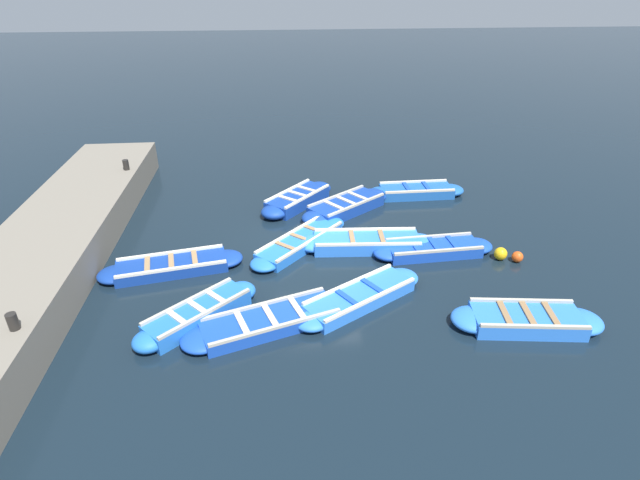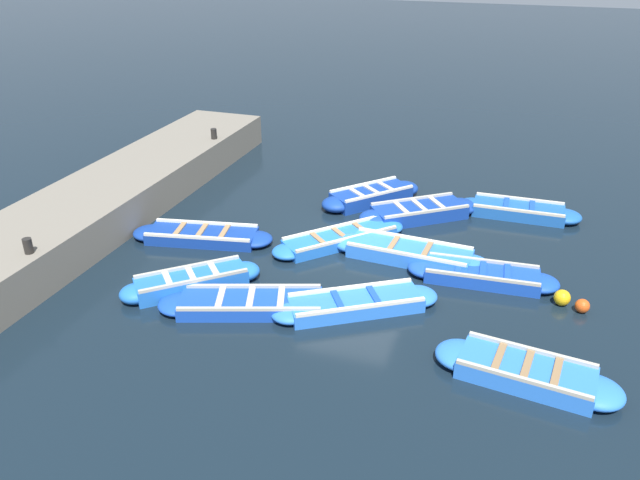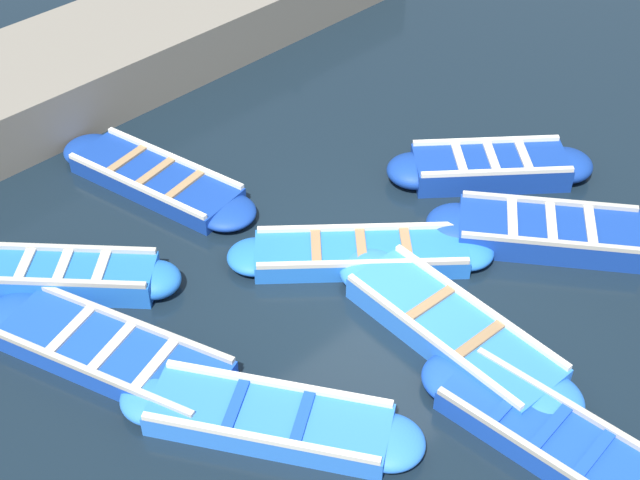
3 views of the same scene
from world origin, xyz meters
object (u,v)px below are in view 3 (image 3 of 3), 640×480
at_px(boat_drifting, 549,233).
at_px(buoy_yellow_far, 485,214).
at_px(boat_tucked, 453,331).
at_px(boat_stern_in, 156,180).
at_px(boat_end_of_row, 65,276).
at_px(boat_near_quay, 269,420).
at_px(boat_centre, 114,355).
at_px(boat_outer_left, 361,254).
at_px(boat_outer_right, 490,168).
at_px(boat_bow_out, 548,436).

relative_size(boat_drifting, buoy_yellow_far, 13.88).
distance_m(boat_tucked, boat_stern_in, 5.46).
distance_m(boat_end_of_row, boat_stern_in, 2.47).
bearing_deg(buoy_yellow_far, boat_drifting, 14.74).
distance_m(boat_near_quay, boat_centre, 2.28).
bearing_deg(boat_stern_in, boat_centre, -45.12).
relative_size(boat_outer_left, boat_centre, 0.82).
xyz_separation_m(boat_end_of_row, buoy_yellow_far, (3.23, 5.32, -0.07)).
height_order(boat_drifting, boat_outer_left, boat_drifting).
bearing_deg(boat_centre, boat_stern_in, 134.88).
distance_m(boat_stern_in, boat_outer_left, 3.65).
bearing_deg(boat_centre, boat_drifting, 66.63).
relative_size(boat_tucked, boat_near_quay, 1.12).
relative_size(boat_near_quay, buoy_yellow_far, 14.45).
relative_size(boat_end_of_row, boat_stern_in, 0.74).
bearing_deg(boat_stern_in, boat_tucked, 7.88).
height_order(boat_outer_right, boat_end_of_row, boat_outer_right).
xyz_separation_m(boat_tucked, buoy_yellow_far, (-1.21, 2.29, -0.05)).
bearing_deg(boat_stern_in, boat_end_of_row, -66.95).
bearing_deg(buoy_yellow_far, boat_centre, -105.67).
xyz_separation_m(boat_end_of_row, boat_drifting, (4.20, 5.57, -0.00)).
height_order(boat_drifting, buoy_yellow_far, boat_drifting).
xyz_separation_m(boat_tucked, boat_near_quay, (-0.64, -2.66, -0.02)).
height_order(boat_stern_in, boat_outer_left, boat_stern_in).
height_order(boat_bow_out, boat_end_of_row, boat_end_of_row).
xyz_separation_m(boat_outer_right, boat_outer_left, (-0.08, -2.94, -0.06)).
bearing_deg(boat_centre, boat_near_quay, 18.35).
relative_size(boat_outer_right, buoy_yellow_far, 12.37).
height_order(boat_near_quay, boat_drifting, boat_drifting).
distance_m(boat_outer_right, boat_end_of_row, 6.77).
height_order(boat_bow_out, boat_tucked, boat_tucked).
height_order(boat_end_of_row, buoy_yellow_far, boat_end_of_row).
xyz_separation_m(boat_bow_out, boat_outer_right, (-3.66, 3.72, 0.05)).
bearing_deg(boat_stern_in, boat_near_quay, -21.79).
distance_m(boat_end_of_row, boat_drifting, 6.98).
height_order(boat_drifting, boat_centre, boat_drifting).
relative_size(boat_outer_right, boat_centre, 0.75).
bearing_deg(boat_outer_right, boat_stern_in, -132.08).
height_order(boat_stern_in, buoy_yellow_far, boat_stern_in).
xyz_separation_m(boat_outer_right, boat_drifting, (1.59, -0.67, -0.01)).
bearing_deg(boat_bow_out, boat_tucked, 164.63).
height_order(boat_bow_out, boat_centre, boat_bow_out).
bearing_deg(buoy_yellow_far, boat_tucked, -62.22).
xyz_separation_m(boat_outer_right, boat_near_quay, (1.19, -5.88, -0.05)).
relative_size(boat_near_quay, boat_centre, 0.87).
relative_size(boat_end_of_row, boat_centre, 0.70).
height_order(boat_end_of_row, boat_centre, boat_end_of_row).
relative_size(boat_outer_right, boat_end_of_row, 1.07).
distance_m(boat_bow_out, boat_outer_left, 3.82).
bearing_deg(boat_near_quay, boat_outer_left, 113.36).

